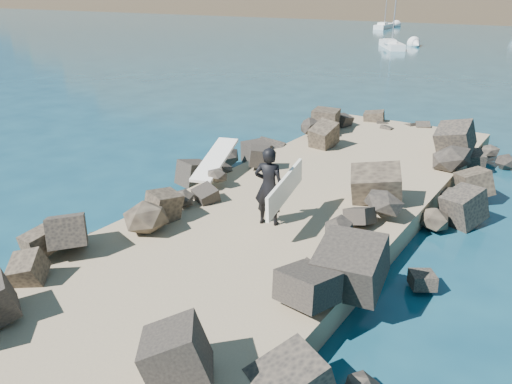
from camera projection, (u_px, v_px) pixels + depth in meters
ground at (278, 233)px, 12.96m from camera, size 800.00×800.00×0.00m
jetty at (231, 255)px, 11.31m from camera, size 6.00×26.00×0.60m
riprap_left at (154, 210)px, 13.13m from camera, size 2.60×22.00×1.00m
riprap_right at (360, 275)px, 10.11m from camera, size 2.60×22.00×1.00m
surfboard_resting at (215, 163)px, 15.00m from camera, size 1.41×2.64×0.09m
surfer_with_board at (271, 187)px, 11.74m from camera, size 1.14×2.35×1.92m
sailboat_e at (384, 26)px, 81.45m from camera, size 2.39×7.48×8.84m
sailboat_a at (391, 45)px, 53.87m from camera, size 4.82×6.58×8.22m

